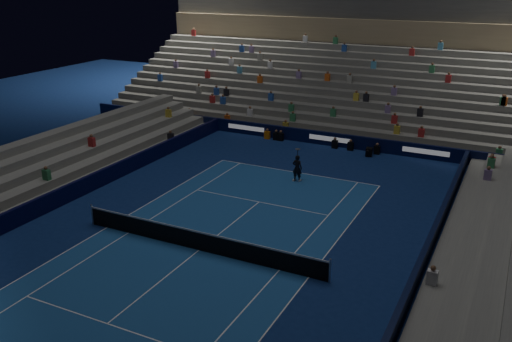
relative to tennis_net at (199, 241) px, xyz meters
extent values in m
plane|color=navy|center=(0.00, 0.00, -0.50)|extent=(90.00, 90.00, 0.00)
cube|color=#19498C|center=(0.00, 0.00, -0.50)|extent=(10.97, 23.77, 0.01)
cube|color=black|center=(0.00, 18.50, 0.00)|extent=(44.00, 0.25, 1.00)
cube|color=black|center=(9.70, 0.00, 0.00)|extent=(0.25, 37.00, 1.00)
cube|color=black|center=(-9.70, 0.00, 0.00)|extent=(0.25, 37.00, 1.00)
cube|color=#61615C|center=(0.00, 19.50, -0.25)|extent=(44.00, 1.00, 0.50)
cube|color=#61615C|center=(0.00, 20.50, 0.00)|extent=(44.00, 1.00, 1.00)
cube|color=#61615C|center=(0.00, 21.50, 0.25)|extent=(44.00, 1.00, 1.50)
cube|color=#61615C|center=(0.00, 22.50, 0.50)|extent=(44.00, 1.00, 2.00)
cube|color=#61615C|center=(0.00, 23.50, 0.75)|extent=(44.00, 1.00, 2.50)
cube|color=#61615C|center=(0.00, 24.50, 1.00)|extent=(44.00, 1.00, 3.00)
cube|color=#61615C|center=(0.00, 25.50, 1.25)|extent=(44.00, 1.00, 3.50)
cube|color=#61615C|center=(0.00, 26.50, 1.50)|extent=(44.00, 1.00, 4.00)
cube|color=#61615C|center=(0.00, 27.50, 1.75)|extent=(44.00, 1.00, 4.50)
cube|color=#61615C|center=(0.00, 28.50, 2.00)|extent=(44.00, 1.00, 5.00)
cube|color=#61615C|center=(0.00, 29.50, 2.25)|extent=(44.00, 1.00, 5.50)
cube|color=#61615C|center=(0.00, 30.50, 2.50)|extent=(44.00, 1.00, 6.00)
cube|color=#8B7756|center=(0.00, 31.60, 6.60)|extent=(44.00, 0.60, 2.20)
cube|color=#40403E|center=(0.00, 33.00, 9.20)|extent=(44.00, 2.40, 3.00)
cube|color=slate|center=(10.50, 0.00, -0.25)|extent=(1.00, 37.00, 0.50)
cube|color=slate|center=(11.50, 0.00, 0.00)|extent=(1.00, 37.00, 1.00)
cube|color=slate|center=(12.50, 0.00, 0.25)|extent=(1.00, 37.00, 1.50)
cube|color=slate|center=(-10.50, 0.00, -0.25)|extent=(1.00, 37.00, 0.50)
cube|color=slate|center=(-11.50, 0.00, 0.00)|extent=(1.00, 37.00, 1.00)
cube|color=slate|center=(-12.50, 0.00, 0.25)|extent=(1.00, 37.00, 1.50)
cylinder|color=#B2B2B7|center=(-6.40, 0.00, 0.05)|extent=(0.10, 0.10, 1.10)
cylinder|color=#B2B2B7|center=(6.40, 0.00, 0.05)|extent=(0.10, 0.10, 1.10)
cube|color=black|center=(0.00, 0.00, -0.05)|extent=(12.80, 0.03, 0.90)
cube|color=white|center=(0.00, 0.00, 0.44)|extent=(12.80, 0.04, 0.08)
imported|color=black|center=(0.64, 10.44, 0.35)|extent=(0.63, 0.43, 1.71)
cube|color=black|center=(3.31, 17.33, -0.21)|extent=(0.51, 0.60, 0.59)
cylinder|color=black|center=(3.31, 16.88, -0.03)|extent=(0.21, 0.37, 0.16)
camera|label=1|loc=(12.57, -19.40, 11.73)|focal=38.69mm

